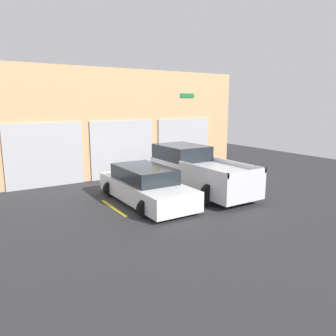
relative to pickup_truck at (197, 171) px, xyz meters
The scene contains 7 objects.
ground_plane 1.98m from the pickup_truck, 137.33° to the left, with size 28.00×28.00×0.00m, color #2D2D30.
shophouse_building 4.99m from the pickup_truck, 106.36° to the left, with size 13.58×0.68×5.35m.
pickup_truck is the anchor object (origin of this frame).
sedan_white 2.64m from the pickup_truck, behind, with size 2.18×4.77×1.36m.
parking_stripe_far_left 4.03m from the pickup_truck, behind, with size 0.12×2.20×0.01m, color gold.
parking_stripe_left 1.60m from the pickup_truck, 168.10° to the right, with size 0.12×2.20×0.01m, color gold.
parking_stripe_centre 1.60m from the pickup_truck, 11.90° to the right, with size 0.12×2.20×0.01m, color gold.
Camera 1 is at (-6.93, -12.01, 3.68)m, focal length 35.00 mm.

